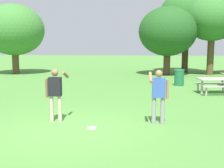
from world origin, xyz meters
TOP-DOWN VIEW (x-y plane):
  - ground_plane at (0.00, 0.00)m, footprint 120.00×120.00m
  - person_thrower at (2.46, 0.83)m, footprint 0.61×0.69m
  - person_catcher at (-0.69, 0.72)m, footprint 0.61×0.69m
  - frisbee at (0.56, 0.14)m, footprint 0.26×0.26m
  - picnic_table_near at (5.50, 6.59)m, footprint 1.90×1.67m
  - trash_can_further_along at (4.06, 9.27)m, footprint 0.59×0.59m
  - tree_tall_left at (-8.79, 14.89)m, footprint 4.95×4.95m
  - tree_broad_center at (3.77, 15.26)m, footprint 4.57×4.57m
  - tree_far_right at (5.51, 17.71)m, footprint 4.70×4.70m
  - tree_slender_mid at (7.26, 15.85)m, footprint 4.19×4.19m

SIDE VIEW (x-z plane):
  - ground_plane at x=0.00m, z-range 0.00..0.00m
  - frisbee at x=0.56m, z-range 0.00..0.03m
  - trash_can_further_along at x=4.06m, z-range 0.00..0.96m
  - picnic_table_near at x=5.50m, z-range 0.18..0.95m
  - person_thrower at x=2.46m, z-range 0.14..1.78m
  - person_catcher at x=-0.69m, z-range 0.14..1.78m
  - tree_broad_center at x=3.77m, z-range 0.75..6.16m
  - tree_tall_left at x=-8.79m, z-range 0.76..6.51m
  - tree_slender_mid at x=7.26m, z-range 1.32..7.60m
  - tree_far_right at x=5.51m, z-range 1.43..8.37m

